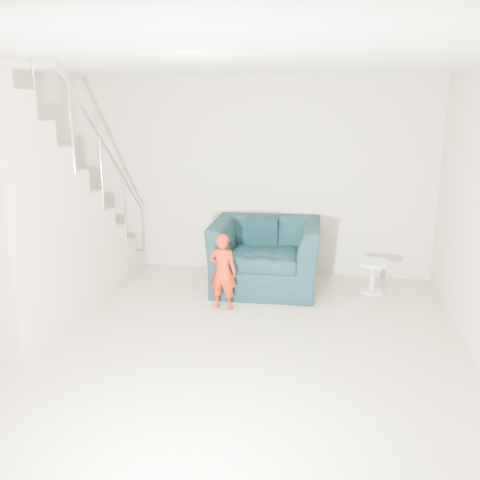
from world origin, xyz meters
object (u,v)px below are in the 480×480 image
(staircase, at_px, (30,237))
(toddler, at_px, (223,272))
(armchair, at_px, (266,255))
(side_table, at_px, (373,271))

(staircase, bearing_deg, toddler, 19.87)
(staircase, bearing_deg, armchair, 32.81)
(side_table, relative_size, staircase, 0.11)
(armchair, xyz_separation_m, side_table, (1.35, 0.07, -0.16))
(side_table, bearing_deg, armchair, -177.10)
(toddler, relative_size, staircase, 0.25)
(side_table, bearing_deg, staircase, -156.91)
(armchair, relative_size, side_table, 3.29)
(toddler, relative_size, side_table, 2.18)
(toddler, distance_m, side_table, 1.96)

